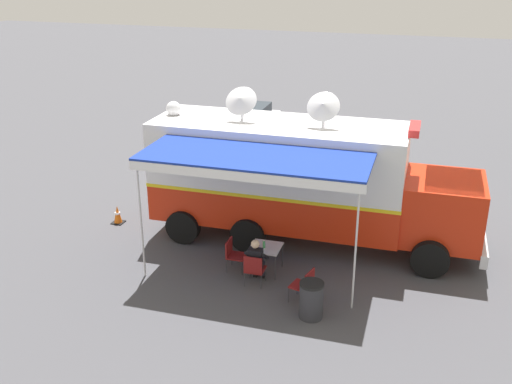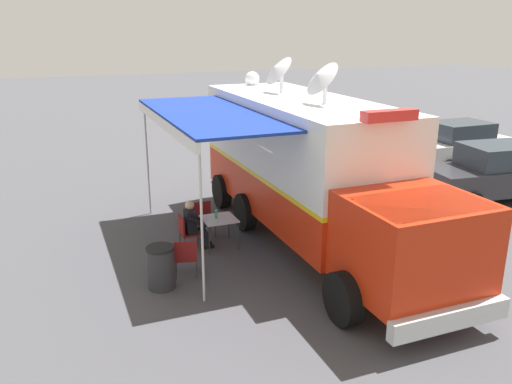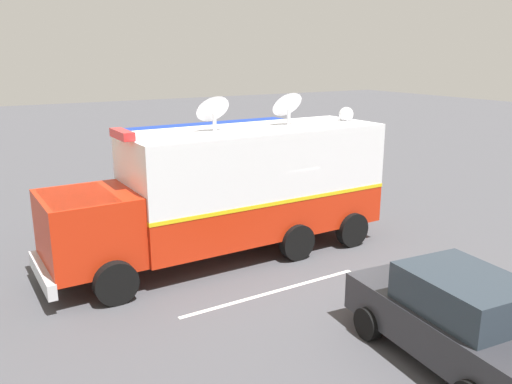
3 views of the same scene
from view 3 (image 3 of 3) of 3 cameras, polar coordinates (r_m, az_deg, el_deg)
The scene contains 12 objects.
ground_plane at distance 15.14m, azimuth -0.00°, elevation -6.23°, with size 100.00×100.00×0.00m, color #47474C.
lot_stripe at distance 12.55m, azimuth 1.83°, elevation -10.87°, with size 0.12×4.80×0.01m, color silver.
command_truck at distance 14.22m, azimuth -2.64°, elevation 0.59°, with size 4.98×9.53×4.53m.
folding_table at distance 16.65m, azimuth -4.80°, elevation -1.86°, with size 0.81×0.81×0.73m.
water_bottle at distance 16.67m, azimuth -4.82°, elevation -1.26°, with size 0.07×0.07×0.22m.
folding_chair_at_table at distance 17.41m, azimuth -5.76°, elevation -1.68°, with size 0.49×0.49×0.87m.
folding_chair_beside_table at distance 17.21m, azimuth -2.49°, elevation -1.82°, with size 0.49×0.49×0.87m.
folding_chair_spare_by_truck at distance 17.22m, azimuth -10.49°, elevation -2.04°, with size 0.58×0.58×0.87m.
seated_responder at distance 17.21m, azimuth -5.50°, elevation -1.39°, with size 0.67×0.56×1.25m.
trash_bin at distance 17.68m, azimuth -12.04°, elevation -1.87°, with size 0.57×0.57×0.91m.
traffic_cone at distance 18.46m, azimuth 12.49°, elevation -1.76°, with size 0.36×0.36×0.58m.
car_behind_truck at distance 10.23m, azimuth 21.08°, elevation -12.77°, with size 4.35×2.31×1.76m.
Camera 3 is at (-12.15, 7.21, 5.46)m, focal length 36.60 mm.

